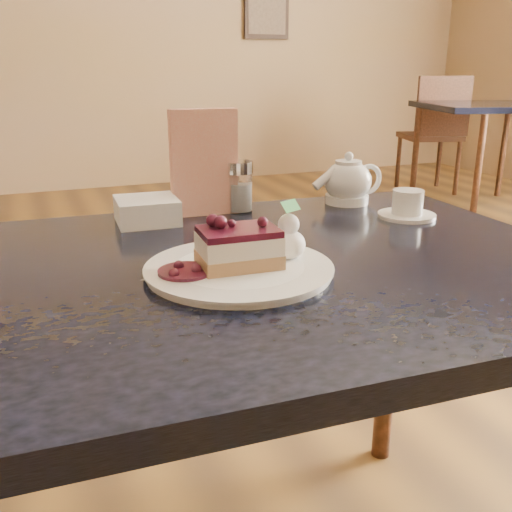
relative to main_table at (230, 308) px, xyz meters
name	(u,v)px	position (x,y,z in m)	size (l,w,h in m)	color
main_table	(230,308)	(0.00, 0.00, 0.00)	(1.26, 0.88, 0.76)	black
dessert_plate	(239,270)	(0.00, -0.05, 0.09)	(0.29, 0.29, 0.01)	white
cheesecake_slice	(239,248)	(0.00, -0.05, 0.12)	(0.13, 0.09, 0.06)	tan
whipped_cream	(288,244)	(0.08, -0.05, 0.12)	(0.06, 0.06, 0.05)	white
berry_sauce	(185,272)	(-0.09, -0.05, 0.09)	(0.08, 0.08, 0.01)	black
tea_set	(359,187)	(0.41, 0.27, 0.12)	(0.22, 0.28, 0.11)	white
menu_card	(204,163)	(0.06, 0.33, 0.19)	(0.14, 0.03, 0.22)	#F0E2C5
sugar_shaker	(239,186)	(0.14, 0.32, 0.14)	(0.06, 0.06, 0.11)	white
napkin_stack	(147,210)	(-0.07, 0.31, 0.11)	(0.12, 0.12, 0.05)	white
bg_table_far_right	(487,200)	(3.06, 2.55, -0.61)	(1.28, 1.97, 1.31)	black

